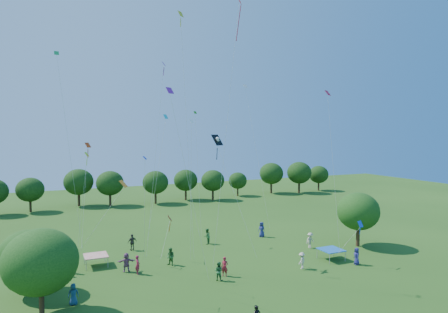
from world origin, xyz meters
TOP-DOWN VIEW (x-y plane):
  - near_tree_west at (-14.72, 12.97)m, footprint 5.21×5.21m
  - near_tree_north at (-15.77, 17.88)m, footprint 4.32×4.32m
  - near_tree_east at (18.45, 17.31)m, footprint 4.79×4.79m
  - treeline at (-1.73, 55.43)m, footprint 88.01×8.77m
  - tent_red_stripe at (-9.93, 22.57)m, footprint 2.20×2.20m
  - tent_blue at (12.40, 14.62)m, footprint 2.20×2.20m
  - crowd_person_0 at (13.68, 12.33)m, footprint 0.70×0.94m
  - crowd_person_1 at (0.43, 14.82)m, footprint 0.77×0.77m
  - crowd_person_2 at (-0.47, 14.11)m, footprint 0.90×0.89m
  - crowd_person_3 at (12.97, 18.94)m, footprint 1.22×0.70m
  - crowd_person_4 at (-12.38, 21.43)m, footprint 1.10×1.01m
  - crowd_person_5 at (-12.51, 27.08)m, footprint 0.77×1.65m
  - crowd_person_6 at (10.37, 25.44)m, footprint 0.88×1.06m
  - crowd_person_7 at (-13.10, 20.99)m, footprint 0.71×0.51m
  - crowd_person_8 at (2.91, 25.28)m, footprint 0.91×1.01m
  - crowd_person_9 at (8.03, 13.59)m, footprint 1.13×0.90m
  - crowd_person_10 at (-5.61, 26.35)m, footprint 1.16×0.74m
  - crowd_person_11 at (-7.50, 19.71)m, footprint 1.75×0.85m
  - crowd_person_12 at (-12.54, 14.05)m, footprint 0.86×0.53m
  - crowd_person_13 at (-6.68, 18.62)m, footprint 0.48×0.69m
  - crowd_person_14 at (-3.19, 19.71)m, footprint 0.86×0.97m
  - pirate_kite at (1.43, 18.63)m, footprint 3.08×4.65m
  - red_high_kite at (1.01, 13.98)m, footprint 2.74×0.90m
  - small_kite_0 at (11.06, 13.47)m, footprint 1.23×1.51m
  - small_kite_1 at (-9.24, 14.03)m, footprint 4.90×3.90m
  - small_kite_2 at (-10.17, 27.96)m, footprint 1.34×4.07m
  - small_kite_3 at (-12.37, 23.88)m, footprint 2.26×0.92m
  - small_kite_4 at (13.60, 11.99)m, footprint 2.73×0.77m
  - small_kite_5 at (-5.36, 9.96)m, footprint 3.94×1.97m
  - small_kite_6 at (9.96, 27.68)m, footprint 1.63×4.46m
  - small_kite_7 at (-1.60, 28.03)m, footprint 3.60×4.01m
  - small_kite_8 at (-2.89, 21.10)m, footprint 2.08×3.37m
  - small_kite_9 at (-10.41, 24.81)m, footprint 1.55×0.68m
  - small_kite_10 at (-2.57, 17.14)m, footprint 1.34×0.78m
  - small_kite_11 at (1.69, 25.24)m, footprint 0.42×2.13m
  - small_kite_12 at (-6.44, 16.41)m, footprint 0.81×3.50m
  - small_kite_13 at (-3.98, 20.45)m, footprint 2.57×1.88m
  - small_kite_14 at (-1.87, 17.29)m, footprint 0.64×0.91m

SIDE VIEW (x-z plane):
  - crowd_person_9 at x=8.03m, z-range 0.00..1.58m
  - crowd_person_12 at x=-12.54m, z-range 0.00..1.64m
  - crowd_person_2 at x=-0.47m, z-range 0.00..1.67m
  - crowd_person_5 at x=-12.51m, z-range 0.00..1.70m
  - crowd_person_0 at x=13.68m, z-range 0.00..1.70m
  - crowd_person_7 at x=-13.10m, z-range 0.00..1.74m
  - crowd_person_14 at x=-3.19m, z-range 0.00..1.74m
  - crowd_person_3 at x=12.97m, z-range 0.00..1.76m
  - crowd_person_13 at x=-6.68m, z-range 0.00..1.77m
  - crowd_person_4 at x=-12.38m, z-range 0.00..1.77m
  - crowd_person_1 at x=0.43m, z-range 0.00..1.78m
  - crowd_person_11 at x=-7.50m, z-range 0.00..1.80m
  - crowd_person_8 at x=2.91m, z-range 0.00..1.82m
  - crowd_person_10 at x=-5.61m, z-range 0.00..1.83m
  - crowd_person_6 at x=10.37m, z-range 0.00..1.88m
  - tent_red_stripe at x=-9.93m, z-range 0.49..1.59m
  - tent_blue at x=12.40m, z-range 0.49..1.59m
  - near_tree_north at x=-15.77m, z-range 0.65..5.85m
  - small_kite_4 at x=13.60m, z-range 2.35..5.50m
  - near_tree_west at x=-14.72m, z-range 0.80..7.10m
  - small_kite_8 at x=-2.89m, z-range 2.38..5.72m
  - near_tree_east at x=18.45m, z-range 0.94..7.16m
  - treeline at x=-1.73m, z-range 0.70..7.48m
  - small_kite_1 at x=-9.24m, z-range 4.17..12.26m
  - small_kite_12 at x=-6.44m, z-range 3.42..13.23m
  - small_kite_2 at x=-10.17m, z-range 4.43..14.07m
  - small_kite_9 at x=-10.41m, z-range 4.84..15.62m
  - small_kite_14 at x=-1.87m, z-range 4.16..17.21m
  - small_kite_11 at x=1.69m, z-range 3.78..18.05m
  - pirate_kite at x=1.43m, z-range 6.41..18.01m
  - small_kite_7 at x=-1.60m, z-range 5.31..19.28m
  - small_kite_5 at x=-5.36m, z-range 5.19..20.16m
  - small_kite_0 at x=11.06m, z-range 5.96..21.86m
  - small_kite_3 at x=-12.37m, z-range 4.73..24.21m
  - small_kite_6 at x=9.96m, z-range 5.91..23.96m
  - small_kite_13 at x=-3.98m, z-range 5.65..24.37m
  - small_kite_10 at x=-2.57m, z-range 6.96..29.67m
  - red_high_kite at x=1.01m, z-range 8.79..32.41m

